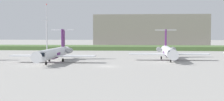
{
  "coord_description": "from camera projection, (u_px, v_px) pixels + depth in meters",
  "views": [
    {
      "loc": [
        7.86,
        -78.31,
        8.02
      ],
      "look_at": [
        0.0,
        14.14,
        3.0
      ],
      "focal_mm": 53.7,
      "sensor_mm": 36.0,
      "label": 1
    }
  ],
  "objects": [
    {
      "name": "grass_berm",
      "position": [
        124.0,
        48.0,
        156.52
      ],
      "size": [
        320.0,
        20.0,
        1.74
      ],
      "primitive_type": "cube",
      "color": "#4C6B38",
      "rests_on": "ground"
    },
    {
      "name": "ground_plane",
      "position": [
        116.0,
        57.0,
        108.86
      ],
      "size": [
        500.0,
        500.0,
        0.0
      ],
      "primitive_type": "plane",
      "color": "#9E9B96"
    },
    {
      "name": "regional_jet_third",
      "position": [
        168.0,
        51.0,
        97.44
      ],
      "size": [
        22.81,
        31.0,
        9.0
      ],
      "color": "silver",
      "rests_on": "ground"
    },
    {
      "name": "distant_hangar",
      "position": [
        150.0,
        31.0,
        185.82
      ],
      "size": [
        61.1,
        23.3,
        17.54
      ],
      "primitive_type": "cube",
      "color": "gray",
      "rests_on": "ground"
    },
    {
      "name": "antenna_mast",
      "position": [
        47.0,
        32.0,
        140.35
      ],
      "size": [
        4.4,
        0.5,
        20.01
      ],
      "color": "#B2B2B7",
      "rests_on": "ground"
    },
    {
      "name": "regional_jet_second",
      "position": [
        54.0,
        53.0,
        89.98
      ],
      "size": [
        22.81,
        31.0,
        9.0
      ],
      "color": "silver",
      "rests_on": "ground"
    }
  ]
}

